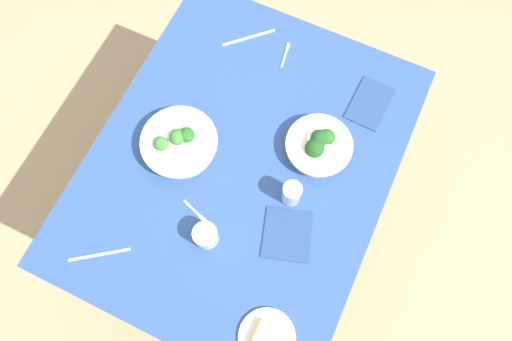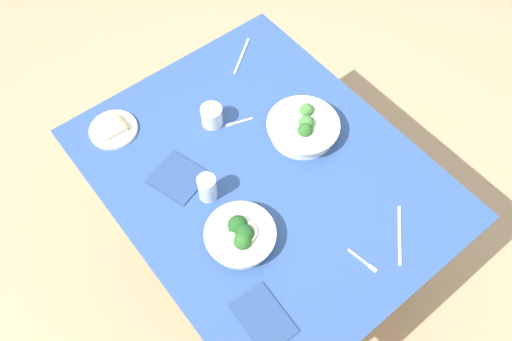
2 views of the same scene
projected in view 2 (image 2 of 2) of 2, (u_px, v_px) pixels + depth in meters
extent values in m
plane|color=tan|center=(262.00, 255.00, 2.51)|extent=(6.00, 6.00, 0.00)
cube|color=#2D4C84|center=(263.00, 172.00, 1.87)|extent=(1.28, 1.02, 0.01)
cube|color=tan|center=(263.00, 174.00, 1.88)|extent=(1.24, 0.99, 0.02)
cylinder|color=tan|center=(421.00, 257.00, 2.12)|extent=(0.07, 0.07, 0.73)
cylinder|color=tan|center=(258.00, 99.00, 2.55)|extent=(0.07, 0.07, 0.73)
cylinder|color=tan|center=(115.00, 187.00, 2.29)|extent=(0.07, 0.07, 0.73)
cylinder|color=silver|center=(240.00, 237.00, 1.71)|extent=(0.21, 0.21, 0.04)
cylinder|color=silver|center=(240.00, 233.00, 1.69)|extent=(0.24, 0.24, 0.01)
sphere|color=#1E511E|center=(245.00, 234.00, 1.67)|extent=(0.06, 0.06, 0.06)
sphere|color=#286023|center=(243.00, 241.00, 1.66)|extent=(0.06, 0.06, 0.06)
sphere|color=#1E511E|center=(238.00, 225.00, 1.69)|extent=(0.07, 0.07, 0.07)
cylinder|color=beige|center=(244.00, 232.00, 1.68)|extent=(0.08, 0.08, 0.01)
cylinder|color=silver|center=(303.00, 129.00, 1.94)|extent=(0.24, 0.24, 0.05)
cylinder|color=silver|center=(303.00, 124.00, 1.91)|extent=(0.27, 0.27, 0.01)
sphere|color=#3D7A33|center=(307.00, 123.00, 1.90)|extent=(0.06, 0.06, 0.06)
sphere|color=#286023|center=(305.00, 130.00, 1.88)|extent=(0.06, 0.06, 0.06)
sphere|color=#3D7A33|center=(307.00, 110.00, 1.93)|extent=(0.05, 0.05, 0.05)
cylinder|color=silver|center=(113.00, 130.00, 1.96)|extent=(0.18, 0.18, 0.01)
cube|color=beige|center=(112.00, 127.00, 1.95)|extent=(0.09, 0.09, 0.02)
cube|color=#9E703D|center=(122.00, 121.00, 1.96)|extent=(0.08, 0.01, 0.02)
cylinder|color=silver|center=(207.00, 188.00, 1.77)|extent=(0.07, 0.07, 0.10)
cylinder|color=silver|center=(212.00, 116.00, 1.95)|extent=(0.08, 0.08, 0.08)
cube|color=#B7B7BC|center=(359.00, 258.00, 1.69)|extent=(0.08, 0.02, 0.00)
cube|color=#B7B7BC|center=(373.00, 269.00, 1.67)|extent=(0.03, 0.02, 0.00)
cube|color=#B7B7BC|center=(243.00, 121.00, 1.99)|extent=(0.03, 0.08, 0.00)
cube|color=#B7B7BC|center=(229.00, 125.00, 1.98)|extent=(0.02, 0.03, 0.00)
cube|color=#B7B7BC|center=(399.00, 235.00, 1.74)|extent=(0.16, 0.16, 0.00)
cube|color=#B7B7BC|center=(242.00, 56.00, 2.16)|extent=(0.13, 0.17, 0.00)
cube|color=navy|center=(264.00, 318.00, 1.59)|extent=(0.20, 0.14, 0.01)
cube|color=navy|center=(179.00, 177.00, 1.85)|extent=(0.21, 0.20, 0.01)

